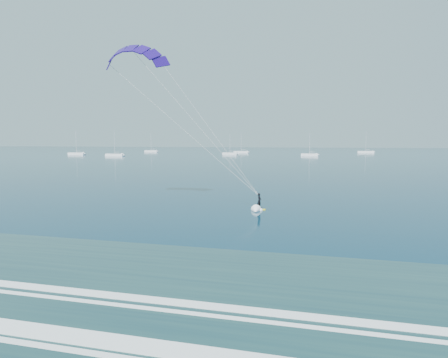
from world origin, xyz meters
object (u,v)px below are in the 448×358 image
sailboat_1 (230,153)px  sailboat_4 (366,152)px  sailboat_3 (309,155)px  sailboat_0 (77,153)px  sailboat_8 (151,151)px  sailboat_2 (241,152)px  sailboat_7 (115,155)px  kitesurfer_rig (192,120)px

sailboat_1 → sailboat_4: sailboat_4 is taller
sailboat_1 → sailboat_3: bearing=-9.0°
sailboat_0 → sailboat_8: sailboat_0 is taller
sailboat_2 → sailboat_3: (43.14, -38.34, -0.00)m
sailboat_0 → sailboat_8: (17.09, 57.45, -0.00)m
sailboat_1 → sailboat_2: bearing=91.1°
sailboat_4 → sailboat_7: 152.13m
sailboat_7 → sailboat_8: 71.28m
sailboat_1 → sailboat_3: sailboat_3 is taller
sailboat_0 → sailboat_7: sailboat_0 is taller
sailboat_2 → sailboat_8: sailboat_8 is taller
sailboat_1 → sailboat_3: 43.04m
kitesurfer_rig → sailboat_2: kitesurfer_rig is taller
sailboat_3 → sailboat_4: 68.49m
sailboat_1 → sailboat_2: (-0.62, 31.62, 0.01)m
sailboat_4 → sailboat_2: bearing=-163.3°
kitesurfer_rig → sailboat_1: size_ratio=1.76×
kitesurfer_rig → sailboat_3: size_ratio=1.70×
sailboat_0 → sailboat_2: size_ratio=1.07×
kitesurfer_rig → sailboat_1: kitesurfer_rig is taller
sailboat_3 → sailboat_8: 114.02m
sailboat_4 → sailboat_8: 138.49m
sailboat_4 → sailboat_8: size_ratio=1.06×
sailboat_3 → sailboat_7: bearing=-163.6°
sailboat_0 → sailboat_7: size_ratio=1.00×
sailboat_0 → sailboat_1: size_ratio=1.17×
sailboat_8 → sailboat_4: bearing=7.4°
sailboat_2 → sailboat_7: (-49.33, -65.56, 0.01)m
kitesurfer_rig → sailboat_3: 162.46m
kitesurfer_rig → sailboat_8: size_ratio=1.57×
kitesurfer_rig → sailboat_0: kitesurfer_rig is taller
sailboat_0 → sailboat_1: (80.25, 21.34, -0.01)m
sailboat_0 → sailboat_4: size_ratio=0.98×
sailboat_4 → sailboat_0: bearing=-154.0°
sailboat_2 → sailboat_4: size_ratio=0.92×
sailboat_7 → sailboat_4: bearing=35.3°
kitesurfer_rig → sailboat_3: kitesurfer_rig is taller
sailboat_4 → sailboat_8: sailboat_4 is taller
sailboat_3 → sailboat_7: 96.39m
sailboat_4 → sailboat_8: bearing=-172.6°
sailboat_0 → kitesurfer_rig: bearing=-51.5°
sailboat_1 → sailboat_0: bearing=-165.1°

